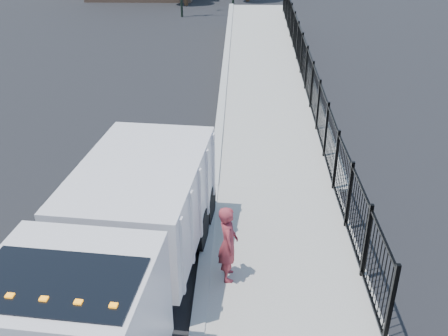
{
  "coord_description": "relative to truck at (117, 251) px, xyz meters",
  "views": [
    {
      "loc": [
        0.78,
        -9.0,
        7.36
      ],
      "look_at": [
        0.39,
        2.0,
        1.75
      ],
      "focal_mm": 40.0,
      "sensor_mm": 36.0,
      "label": 1
    }
  ],
  "objects": [
    {
      "name": "ground",
      "position": [
        1.55,
        1.26,
        -1.57
      ],
      "size": [
        120.0,
        120.0,
        0.0
      ],
      "primitive_type": "plane",
      "color": "black",
      "rests_on": "ground"
    },
    {
      "name": "ramp",
      "position": [
        3.68,
        17.26,
        -1.57
      ],
      "size": [
        3.95,
        24.06,
        3.19
      ],
      "primitive_type": "cube",
      "rotation": [
        0.06,
        0.0,
        0.0
      ],
      "color": "#9E998E",
      "rests_on": "ground"
    },
    {
      "name": "iron_fence",
      "position": [
        5.1,
        13.26,
        -0.67
      ],
      "size": [
        0.1,
        28.0,
        1.8
      ],
      "primitive_type": "cube",
      "color": "black",
      "rests_on": "ground"
    },
    {
      "name": "truck",
      "position": [
        0.0,
        0.0,
        0.0
      ],
      "size": [
        3.37,
        8.36,
        2.79
      ],
      "rotation": [
        0.0,
        0.0,
        -0.1
      ],
      "color": "black",
      "rests_on": "ground"
    },
    {
      "name": "worker",
      "position": [
        2.11,
        1.1,
        -0.55
      ],
      "size": [
        0.49,
        0.7,
        1.8
      ],
      "primitive_type": "imported",
      "rotation": [
        0.0,
        0.0,
        1.67
      ],
      "color": "maroon",
      "rests_on": "sidewalk"
    }
  ]
}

